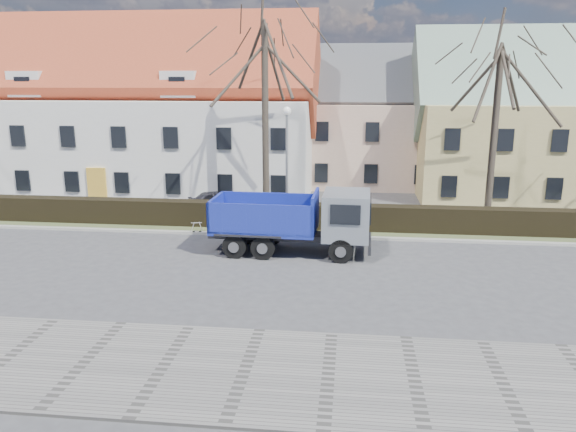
# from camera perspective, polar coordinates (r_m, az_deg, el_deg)

# --- Properties ---
(ground) EXTENTS (120.00, 120.00, 0.00)m
(ground) POSITION_cam_1_polar(r_m,az_deg,el_deg) (23.23, -0.49, -5.28)
(ground) COLOR #434346
(sidewalk_near) EXTENTS (80.00, 5.00, 0.08)m
(sidewalk_near) POSITION_cam_1_polar(r_m,az_deg,el_deg) (15.53, -4.43, -15.46)
(sidewalk_near) COLOR gray
(sidewalk_near) RESTS_ON ground
(curb_far) EXTENTS (80.00, 0.30, 0.12)m
(curb_far) POSITION_cam_1_polar(r_m,az_deg,el_deg) (27.57, 0.67, -2.02)
(curb_far) COLOR #A09E95
(curb_far) RESTS_ON ground
(grass_strip) EXTENTS (80.00, 3.00, 0.10)m
(grass_strip) POSITION_cam_1_polar(r_m,az_deg,el_deg) (29.10, 0.99, -1.18)
(grass_strip) COLOR #4B5831
(grass_strip) RESTS_ON ground
(hedge) EXTENTS (60.00, 0.90, 1.30)m
(hedge) POSITION_cam_1_polar(r_m,az_deg,el_deg) (28.76, 0.96, -0.13)
(hedge) COLOR black
(hedge) RESTS_ON ground
(building_white) EXTENTS (26.80, 10.80, 9.50)m
(building_white) POSITION_cam_1_polar(r_m,az_deg,el_deg) (40.99, -16.24, 9.37)
(building_white) COLOR silver
(building_white) RESTS_ON ground
(building_pink) EXTENTS (10.80, 8.80, 8.00)m
(building_pink) POSITION_cam_1_polar(r_m,az_deg,el_deg) (41.94, 8.37, 8.83)
(building_pink) COLOR #CDA891
(building_pink) RESTS_ON ground
(building_yellow) EXTENTS (18.80, 10.80, 8.50)m
(building_yellow) POSITION_cam_1_polar(r_m,az_deg,el_deg) (41.13, 25.62, 7.87)
(building_yellow) COLOR tan
(building_yellow) RESTS_ON ground
(tree_1) EXTENTS (9.20, 9.20, 12.65)m
(tree_1) POSITION_cam_1_polar(r_m,az_deg,el_deg) (30.65, -2.34, 11.47)
(tree_1) COLOR #362E25
(tree_1) RESTS_ON ground
(tree_2) EXTENTS (8.00, 8.00, 11.00)m
(tree_2) POSITION_cam_1_polar(r_m,az_deg,el_deg) (31.21, 20.32, 9.16)
(tree_2) COLOR #362E25
(tree_2) RESTS_ON ground
(dump_truck) EXTENTS (7.38, 2.93, 2.92)m
(dump_truck) POSITION_cam_1_polar(r_m,az_deg,el_deg) (24.81, -0.22, -0.49)
(dump_truck) COLOR navy
(dump_truck) RESTS_ON ground
(streetlight) EXTENTS (0.49, 0.49, 6.26)m
(streetlight) POSITION_cam_1_polar(r_m,az_deg,el_deg) (29.31, -0.11, 5.09)
(streetlight) COLOR #9E9E9F
(streetlight) RESTS_ON ground
(cart_frame) EXTENTS (0.83, 0.59, 0.69)m
(cart_frame) POSITION_cam_1_polar(r_m,az_deg,el_deg) (28.34, -9.69, -1.18)
(cart_frame) COLOR silver
(cart_frame) RESTS_ON ground
(parked_car_a) EXTENTS (3.85, 2.69, 1.22)m
(parked_car_a) POSITION_cam_1_polar(r_m,az_deg,el_deg) (33.03, -7.07, 1.55)
(parked_car_a) COLOR #26242D
(parked_car_a) RESTS_ON ground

